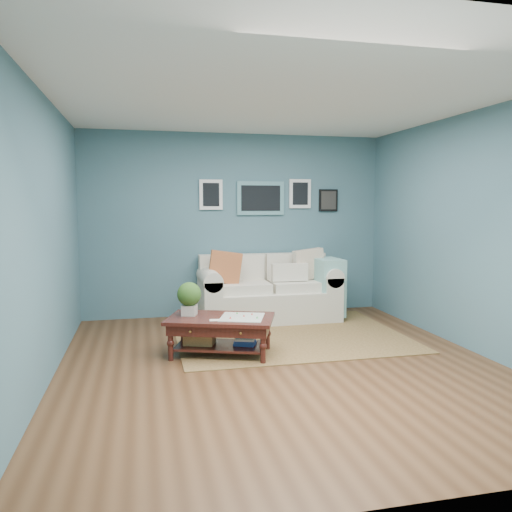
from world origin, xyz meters
name	(u,v)px	position (x,y,z in m)	size (l,w,h in m)	color
room_shell	(281,234)	(0.01, 0.06, 1.36)	(5.00, 5.02, 2.70)	brown
area_rug	(289,335)	(0.42, 1.09, 0.01)	(2.83, 2.26, 0.01)	brown
loveseat	(274,290)	(0.46, 2.03, 0.42)	(2.01, 0.91, 1.03)	beige
coffee_table	(215,323)	(-0.61, 0.50, 0.36)	(1.30, 1.01, 0.80)	black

